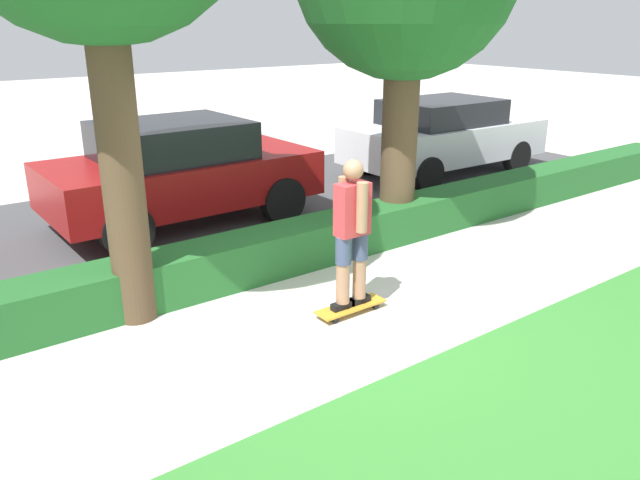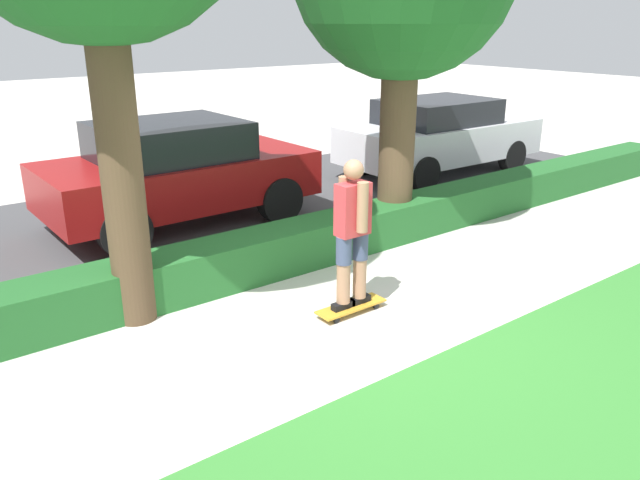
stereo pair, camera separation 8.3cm
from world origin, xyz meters
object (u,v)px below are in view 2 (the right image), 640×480
object	(u,v)px
skateboard	(351,307)
skater_person	(352,231)
parked_car_rear	(439,135)
parked_car_middle	(177,171)

from	to	relation	value
skateboard	skater_person	xyz separation A→B (m)	(0.00, -0.00, 0.84)
parked_car_rear	parked_car_middle	bearing A→B (deg)	179.80
parked_car_middle	parked_car_rear	xyz separation A→B (m)	(5.50, -0.14, -0.04)
skateboard	skater_person	world-z (taller)	skater_person
skateboard	parked_car_rear	size ratio (longest dim) A/B	0.19
skateboard	skater_person	size ratio (longest dim) A/B	0.51
skater_person	parked_car_middle	distance (m)	3.90
parked_car_middle	parked_car_rear	size ratio (longest dim) A/B	0.94
skater_person	parked_car_rear	size ratio (longest dim) A/B	0.38
skateboard	skater_person	bearing A→B (deg)	-45.00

